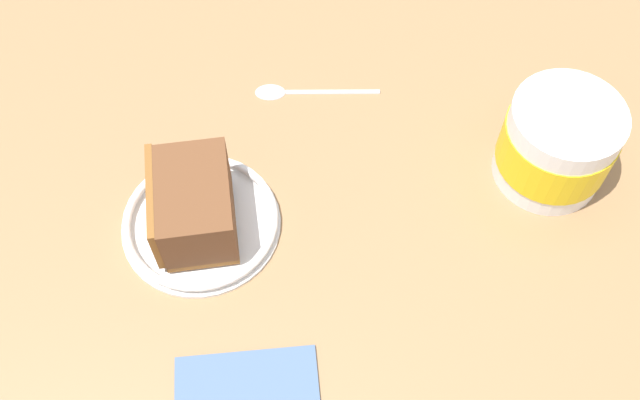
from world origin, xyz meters
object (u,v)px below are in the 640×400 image
small_plate (201,220)px  cake_slice (193,203)px  tea_mug (557,143)px  teaspoon (291,90)px

small_plate → cake_slice: 2.94cm
small_plate → cake_slice: cake_slice is taller
tea_mug → teaspoon: (-22.49, 11.33, -3.95)cm
small_plate → tea_mug: size_ratio=1.15×
teaspoon → small_plate: bearing=-122.1°
cake_slice → teaspoon: bearing=57.1°
cake_slice → tea_mug: bearing=5.0°
tea_mug → teaspoon: 25.49cm
cake_slice → small_plate: bearing=2.8°
cake_slice → tea_mug: tea_mug is taller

